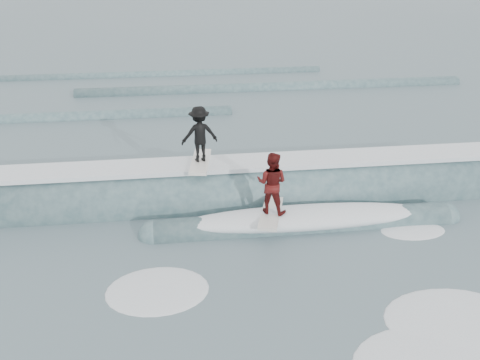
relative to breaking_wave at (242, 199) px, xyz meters
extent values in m
plane|color=#41595F|center=(-0.17, -4.54, -0.04)|extent=(160.00, 160.00, 0.00)
cylinder|color=#36535B|center=(-0.17, 0.21, -0.04)|extent=(21.81, 2.34, 2.34)
cylinder|color=#36535B|center=(1.63, -1.99, -0.04)|extent=(9.00, 0.95, 0.95)
sphere|color=#36535B|center=(-2.87, -1.99, -0.04)|extent=(0.95, 0.95, 0.95)
sphere|color=#36535B|center=(6.13, -1.99, -0.04)|extent=(0.95, 0.95, 0.95)
cube|color=white|center=(-0.17, 0.21, 1.21)|extent=(18.00, 1.30, 0.14)
ellipsoid|color=white|center=(1.63, -1.99, 0.26)|extent=(7.60, 1.30, 0.60)
cube|color=white|center=(-1.34, 0.21, 1.33)|extent=(0.85, 2.06, 0.10)
imported|color=black|center=(-1.34, 0.21, 2.28)|extent=(1.26, 0.84, 1.80)
cube|color=silver|center=(0.60, -1.99, 0.49)|extent=(1.10, 2.07, 0.10)
imported|color=#4B0F0E|center=(0.60, -1.99, 1.48)|extent=(1.13, 1.04, 1.88)
ellipsoid|color=white|center=(4.80, -2.67, -0.04)|extent=(1.94, 1.32, 0.10)
ellipsoid|color=white|center=(4.06, -6.63, -0.04)|extent=(3.43, 2.34, 0.10)
ellipsoid|color=white|center=(-2.75, -4.66, -0.04)|extent=(2.45, 1.67, 0.10)
cylinder|color=#36535B|center=(3.58, 13.46, -0.04)|extent=(22.00, 0.80, 0.80)
cylinder|color=#36535B|center=(-3.73, 17.46, -0.04)|extent=(22.00, 0.60, 0.60)
camera|label=1|loc=(-2.09, -15.73, 8.09)|focal=40.00mm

